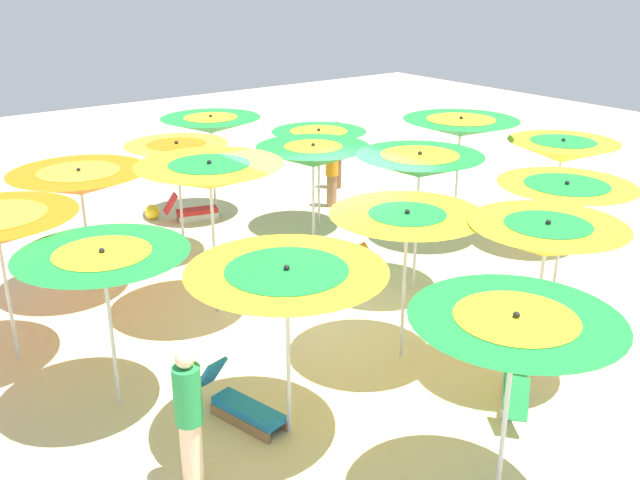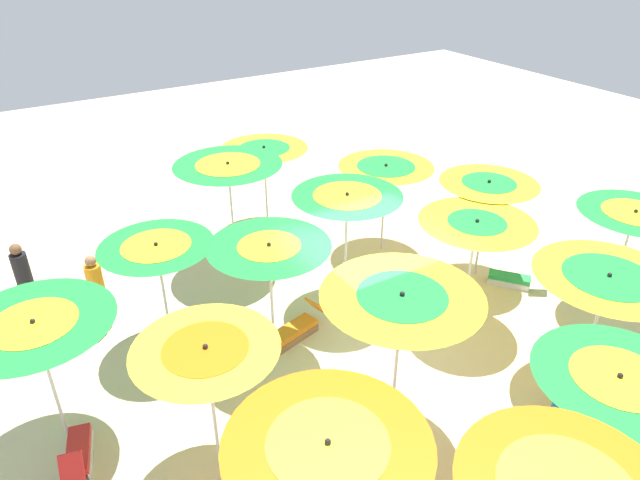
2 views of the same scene
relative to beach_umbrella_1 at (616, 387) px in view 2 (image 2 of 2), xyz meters
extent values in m
cube|color=beige|center=(-3.97, -0.76, -1.95)|extent=(39.51, 39.51, 0.04)
cylinder|color=silver|center=(0.00, 0.00, -0.97)|extent=(0.05, 0.05, 1.92)
cone|color=#1E8C38|center=(0.00, 0.00, -0.01)|extent=(2.09, 2.09, 0.35)
cone|color=yellow|center=(0.00, 0.00, 0.07)|extent=(1.17, 1.17, 0.20)
sphere|color=black|center=(0.00, 0.00, 0.20)|extent=(0.07, 0.07, 0.07)
cylinder|color=silver|center=(-1.42, 1.83, -0.93)|extent=(0.05, 0.05, 1.98)
cone|color=yellow|center=(-1.42, 1.83, 0.06)|extent=(2.29, 2.29, 0.30)
cone|color=#1E8C38|center=(-1.42, 1.83, 0.12)|extent=(1.39, 1.39, 0.18)
sphere|color=black|center=(-1.42, 1.83, 0.24)|extent=(0.07, 0.07, 0.07)
cylinder|color=silver|center=(-2.48, 4.13, -0.93)|extent=(0.05, 0.05, 1.98)
cone|color=#1E8C38|center=(-2.48, 4.13, 0.06)|extent=(2.07, 2.07, 0.37)
cone|color=yellow|center=(-2.48, 4.13, 0.14)|extent=(1.19, 1.19, 0.22)
sphere|color=black|center=(-2.48, 4.13, 0.27)|extent=(0.07, 0.07, 0.07)
cone|color=orange|center=(-0.97, -3.57, 0.01)|extent=(2.28, 2.28, 0.41)
cone|color=yellow|center=(-0.97, -3.57, 0.10)|extent=(1.32, 1.32, 0.24)
sphere|color=black|center=(-0.97, -3.57, 0.24)|extent=(0.07, 0.07, 0.07)
cylinder|color=silver|center=(-2.31, -1.55, -0.78)|extent=(0.05, 0.05, 2.29)
cone|color=yellow|center=(-2.31, -1.55, 0.36)|extent=(2.27, 2.27, 0.39)
cone|color=#1E8C38|center=(-2.31, -1.55, 0.45)|extent=(1.25, 1.25, 0.22)
sphere|color=black|center=(-2.31, -1.55, 0.59)|extent=(0.07, 0.07, 0.07)
cylinder|color=silver|center=(-3.72, 1.32, -0.91)|extent=(0.05, 0.05, 2.03)
cone|color=yellow|center=(-3.72, 1.32, 0.10)|extent=(2.11, 2.11, 0.31)
cone|color=#1E8C38|center=(-3.72, 1.32, 0.19)|extent=(1.06, 1.06, 0.16)
sphere|color=black|center=(-3.72, 1.32, 0.29)|extent=(0.07, 0.07, 0.07)
cylinder|color=silver|center=(-4.82, 2.75, -0.93)|extent=(0.05, 0.05, 1.99)
cone|color=yellow|center=(-4.82, 2.75, 0.06)|extent=(2.02, 2.02, 0.44)
cone|color=#1E8C38|center=(-4.82, 2.75, 0.17)|extent=(1.11, 1.11, 0.24)
sphere|color=black|center=(-4.82, 2.75, 0.31)|extent=(0.07, 0.07, 0.07)
cylinder|color=silver|center=(-3.00, -4.13, -0.92)|extent=(0.05, 0.05, 2.01)
cone|color=yellow|center=(-3.00, -4.13, 0.09)|extent=(1.92, 1.92, 0.38)
cone|color=orange|center=(-3.00, -4.13, 0.17)|extent=(1.11, 1.11, 0.22)
sphere|color=black|center=(-3.00, -4.13, 0.31)|extent=(0.07, 0.07, 0.07)
cylinder|color=silver|center=(-4.81, -2.30, -0.90)|extent=(0.05, 0.05, 2.06)
cone|color=#1E8C38|center=(-4.81, -2.30, 0.13)|extent=(2.08, 2.08, 0.39)
cone|color=yellow|center=(-4.81, -2.30, 0.23)|extent=(1.05, 1.05, 0.20)
sphere|color=black|center=(-4.81, -2.30, 0.35)|extent=(0.07, 0.07, 0.07)
cylinder|color=silver|center=(-5.51, -0.29, -0.83)|extent=(0.05, 0.05, 2.20)
cone|color=#1E8C38|center=(-5.51, -0.29, 0.27)|extent=(2.11, 2.11, 0.38)
cone|color=yellow|center=(-5.51, -0.29, 0.35)|extent=(1.30, 1.30, 0.24)
sphere|color=black|center=(-5.51, -0.29, 0.50)|extent=(0.07, 0.07, 0.07)
cylinder|color=silver|center=(-6.81, 1.63, -0.95)|extent=(0.05, 0.05, 1.96)
cone|color=yellow|center=(-6.81, 1.63, 0.03)|extent=(2.14, 2.14, 0.31)
cone|color=#1E8C38|center=(-6.81, 1.63, 0.10)|extent=(1.31, 1.31, 0.19)
sphere|color=black|center=(-6.81, 1.63, 0.22)|extent=(0.07, 0.07, 0.07)
cylinder|color=silver|center=(-4.69, -5.91, -0.91)|extent=(0.05, 0.05, 2.03)
cone|color=#1E8C38|center=(-4.69, -5.91, 0.11)|extent=(2.18, 2.18, 0.35)
cone|color=yellow|center=(-4.69, -5.91, 0.20)|extent=(1.17, 1.17, 0.19)
sphere|color=black|center=(-4.69, -5.91, 0.31)|extent=(0.07, 0.07, 0.07)
cylinder|color=silver|center=(-6.06, -3.82, -0.95)|extent=(0.05, 0.05, 1.94)
cone|color=#1E8C38|center=(-6.06, -3.82, 0.02)|extent=(1.97, 1.97, 0.30)
cone|color=yellow|center=(-6.06, -3.82, 0.08)|extent=(1.18, 1.18, 0.18)
sphere|color=black|center=(-6.06, -3.82, 0.20)|extent=(0.07, 0.07, 0.07)
cylinder|color=silver|center=(-7.94, -1.65, -0.78)|extent=(0.05, 0.05, 2.29)
cone|color=#1E8C38|center=(-7.94, -1.65, 0.37)|extent=(2.29, 2.29, 0.34)
cone|color=yellow|center=(-7.94, -1.65, 0.44)|extent=(1.35, 1.35, 0.20)
sphere|color=black|center=(-7.94, -1.65, 0.57)|extent=(0.07, 0.07, 0.07)
cylinder|color=silver|center=(-9.25, -0.18, -0.97)|extent=(0.05, 0.05, 1.91)
cone|color=yellow|center=(-9.25, -0.18, -0.02)|extent=(2.12, 2.12, 0.42)
cone|color=#1E8C38|center=(-9.25, -0.18, 0.07)|extent=(1.26, 1.26, 0.25)
sphere|color=black|center=(-9.25, -0.18, 0.22)|extent=(0.07, 0.07, 0.07)
cube|color=olive|center=(-1.26, 1.33, -1.86)|extent=(0.28, 0.98, 0.14)
cube|color=olive|center=(-0.96, 1.41, -1.86)|extent=(0.28, 0.98, 0.14)
cube|color=#1972B7|center=(-1.11, 1.37, -1.74)|extent=(0.54, 1.04, 0.10)
cube|color=#1972B7|center=(-0.96, 0.74, -1.47)|extent=(0.38, 0.39, 0.46)
cube|color=silver|center=(-4.23, -5.99, -1.86)|extent=(0.87, 0.26, 0.14)
cube|color=silver|center=(-4.15, -5.69, -1.86)|extent=(0.87, 0.26, 0.14)
cube|color=red|center=(-4.19, -5.84, -1.74)|extent=(0.94, 0.52, 0.10)
cube|color=red|center=(-3.63, -5.98, -1.49)|extent=(0.37, 0.38, 0.42)
cube|color=silver|center=(-4.02, 2.93, -1.86)|extent=(0.70, 0.57, 0.14)
cube|color=silver|center=(-4.20, 3.16, -1.86)|extent=(0.70, 0.57, 0.14)
cube|color=green|center=(-4.11, 3.04, -1.74)|extent=(0.86, 0.76, 0.10)
cube|color=green|center=(-3.63, 3.42, -1.49)|extent=(0.48, 0.46, 0.43)
cube|color=olive|center=(-4.80, -1.77, -1.86)|extent=(0.29, 0.97, 0.14)
cube|color=olive|center=(-5.15, -1.86, -1.86)|extent=(0.29, 0.97, 0.14)
cube|color=orange|center=(-4.98, -1.82, -1.74)|extent=(0.60, 1.05, 0.10)
cube|color=orange|center=(-5.14, -1.21, -1.52)|extent=(0.42, 0.39, 0.37)
cylinder|color=brown|center=(-8.17, -5.88, -1.53)|extent=(0.24, 0.24, 0.79)
cylinder|color=black|center=(-8.17, -5.88, -0.79)|extent=(0.30, 0.30, 0.69)
sphere|color=brown|center=(-8.17, -5.88, -0.33)|extent=(0.21, 0.21, 0.21)
cylinder|color=#A3704C|center=(-7.15, -4.77, -1.55)|extent=(0.24, 0.24, 0.76)
cylinder|color=orange|center=(-7.15, -4.77, -0.84)|extent=(0.30, 0.30, 0.66)
sphere|color=#A3704C|center=(-7.15, -4.77, -0.40)|extent=(0.21, 0.21, 0.21)
camera|label=1|loc=(2.64, 7.87, 3.36)|focal=40.14mm
camera|label=2|loc=(2.51, -5.80, 5.03)|focal=31.99mm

